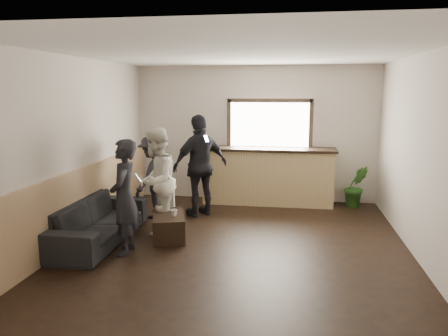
% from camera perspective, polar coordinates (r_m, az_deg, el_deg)
% --- Properties ---
extents(ground, '(5.00, 6.00, 0.01)m').
position_cam_1_polar(ground, '(6.55, 1.63, -10.37)').
color(ground, black).
extents(room_shell, '(5.01, 6.01, 2.80)m').
position_cam_1_polar(room_shell, '(6.33, -4.95, 2.60)').
color(room_shell, silver).
rests_on(room_shell, ground).
extents(bar_counter, '(2.70, 0.68, 2.13)m').
position_cam_1_polar(bar_counter, '(8.95, 5.76, -0.58)').
color(bar_counter, tan).
rests_on(bar_counter, ground).
extents(sofa, '(0.88, 2.22, 0.65)m').
position_cam_1_polar(sofa, '(7.00, -16.25, -6.63)').
color(sofa, black).
rests_on(sofa, ground).
extents(coffee_table, '(0.71, 0.96, 0.38)m').
position_cam_1_polar(coffee_table, '(6.96, -7.24, -7.54)').
color(coffee_table, black).
rests_on(coffee_table, ground).
extents(cup_a, '(0.17, 0.17, 0.10)m').
position_cam_1_polar(cup_a, '(7.08, -8.45, -5.23)').
color(cup_a, silver).
rests_on(cup_a, coffee_table).
extents(cup_b, '(0.12, 0.12, 0.10)m').
position_cam_1_polar(cup_b, '(6.80, -6.54, -5.83)').
color(cup_b, silver).
rests_on(cup_b, coffee_table).
extents(potted_plant, '(0.53, 0.46, 0.84)m').
position_cam_1_polar(potted_plant, '(9.03, 16.84, -2.32)').
color(potted_plant, '#2D6623').
rests_on(potted_plant, ground).
extents(person_a, '(0.50, 0.65, 1.63)m').
position_cam_1_polar(person_a, '(6.28, -12.90, -3.74)').
color(person_a, black).
rests_on(person_a, ground).
extents(person_b, '(0.67, 0.85, 1.71)m').
position_cam_1_polar(person_b, '(7.10, -8.84, -1.67)').
color(person_b, silver).
rests_on(person_b, ground).
extents(person_c, '(0.82, 1.10, 1.51)m').
position_cam_1_polar(person_c, '(7.97, -9.11, -1.12)').
color(person_c, black).
rests_on(person_c, ground).
extents(person_d, '(1.12, 1.07, 1.87)m').
position_cam_1_polar(person_d, '(7.99, -3.09, 0.31)').
color(person_d, black).
rests_on(person_d, ground).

